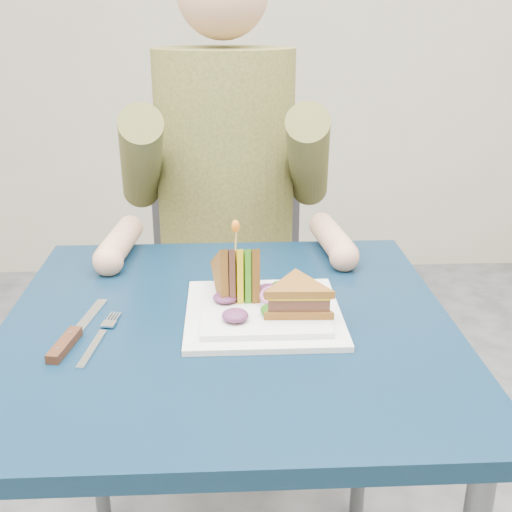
{
  "coord_description": "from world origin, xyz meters",
  "views": [
    {
      "loc": [
        -0.0,
        -0.96,
        1.22
      ],
      "look_at": [
        0.05,
        0.06,
        0.82
      ],
      "focal_mm": 45.0,
      "sensor_mm": 36.0,
      "label": 1
    }
  ],
  "objects": [
    {
      "name": "sandwich_upright",
      "position": [
        0.01,
        0.06,
        0.78
      ],
      "size": [
        0.09,
        0.15,
        0.15
      ],
      "color": "brown",
      "rests_on": "plate"
    },
    {
      "name": "onion_ring",
      "position": [
        0.07,
        0.02,
        0.77
      ],
      "size": [
        0.04,
        0.04,
        0.02
      ],
      "primitive_type": "torus",
      "rotation": [
        0.44,
        0.0,
        0.0
      ],
      "color": "#9E4C7A",
      "rests_on": "plate"
    },
    {
      "name": "fork",
      "position": [
        -0.2,
        -0.06,
        0.73
      ],
      "size": [
        0.04,
        0.18,
        0.01
      ],
      "color": "silver",
      "rests_on": "table"
    },
    {
      "name": "lettuce_spill",
      "position": [
        0.06,
        0.02,
        0.76
      ],
      "size": [
        0.15,
        0.13,
        0.02
      ],
      "primitive_type": null,
      "color": "#337A14",
      "rests_on": "plate"
    },
    {
      "name": "plate",
      "position": [
        0.06,
        0.01,
        0.74
      ],
      "size": [
        0.26,
        0.26,
        0.02
      ],
      "color": "white",
      "rests_on": "table"
    },
    {
      "name": "toothpick_frill",
      "position": [
        0.01,
        0.06,
        0.88
      ],
      "size": [
        0.01,
        0.01,
        0.02
      ],
      "primitive_type": "ellipsoid",
      "color": "orange",
      "rests_on": "sandwich_upright"
    },
    {
      "name": "diner",
      "position": [
        -0.0,
        0.59,
        0.91
      ],
      "size": [
        0.54,
        0.59,
        0.74
      ],
      "color": "brown",
      "rests_on": "chair"
    },
    {
      "name": "sandwich_flat",
      "position": [
        0.11,
        -0.01,
        0.78
      ],
      "size": [
        0.14,
        0.14,
        0.05
      ],
      "color": "brown",
      "rests_on": "plate"
    },
    {
      "name": "toothpick",
      "position": [
        0.01,
        0.06,
        0.85
      ],
      "size": [
        0.01,
        0.01,
        0.06
      ],
      "primitive_type": "cylinder",
      "rotation": [
        0.14,
        0.07,
        0.0
      ],
      "color": "tan",
      "rests_on": "sandwich_upright"
    },
    {
      "name": "chair",
      "position": [
        0.0,
        0.7,
        0.54
      ],
      "size": [
        0.42,
        0.4,
        0.93
      ],
      "color": "#47474C",
      "rests_on": "ground"
    },
    {
      "name": "table",
      "position": [
        0.0,
        0.0,
        0.65
      ],
      "size": [
        0.75,
        0.75,
        0.73
      ],
      "color": "black",
      "rests_on": "ground"
    },
    {
      "name": "knife",
      "position": [
        -0.25,
        -0.06,
        0.74
      ],
      "size": [
        0.06,
        0.22,
        0.02
      ],
      "color": "silver",
      "rests_on": "table"
    }
  ]
}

